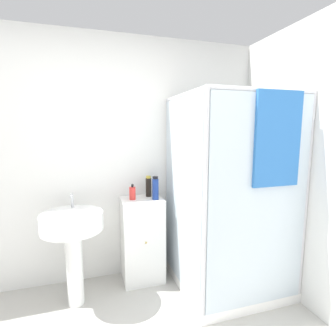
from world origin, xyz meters
name	(u,v)px	position (x,y,z in m)	size (l,w,h in m)	color
wall_back	(101,161)	(0.00, 1.70, 1.25)	(6.40, 0.06, 2.50)	white
shower_enclosure	(227,241)	(1.12, 1.08, 0.49)	(0.99, 1.02, 1.89)	white
vanity_cabinet	(142,240)	(0.37, 1.49, 0.44)	(0.41, 0.36, 0.87)	white
sink	(73,234)	(-0.29, 1.28, 0.67)	(0.53, 0.53, 0.98)	white
soap_dispenser	(132,193)	(0.28, 1.49, 0.94)	(0.06, 0.07, 0.16)	red
shampoo_bottle_tall_black	(149,187)	(0.46, 1.56, 0.98)	(0.06, 0.06, 0.22)	black
shampoo_bottle_blue	(155,188)	(0.50, 1.43, 0.99)	(0.06, 0.06, 0.23)	navy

